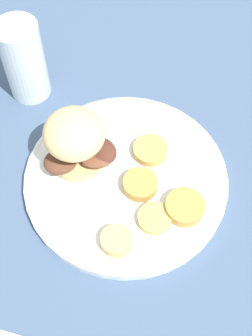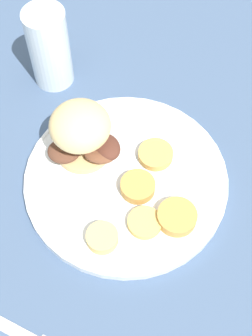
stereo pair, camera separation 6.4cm
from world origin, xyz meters
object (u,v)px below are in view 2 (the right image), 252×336
(dinner_plate, at_px, (126,179))
(fork, at_px, (20,334))
(sandwich, at_px, (82,133))
(drinking_glass, at_px, (49,48))

(dinner_plate, xyz_separation_m, fork, (-0.13, -0.22, -0.01))
(fork, bearing_deg, sandwich, 76.17)
(fork, bearing_deg, dinner_plate, 59.76)
(fork, distance_m, drinking_glass, 0.42)
(sandwich, relative_size, fork, 0.72)
(fork, xyz_separation_m, drinking_glass, (0.00, 0.42, 0.07))
(dinner_plate, distance_m, drinking_glass, 0.24)
(dinner_plate, bearing_deg, fork, -120.24)
(sandwich, height_order, fork, sandwich)
(dinner_plate, xyz_separation_m, sandwich, (-0.06, 0.04, 0.05))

